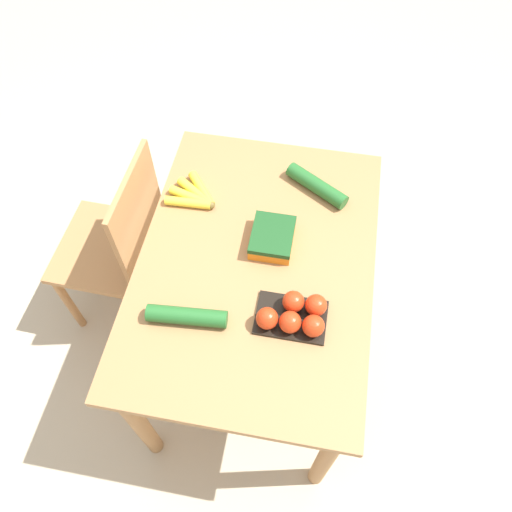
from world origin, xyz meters
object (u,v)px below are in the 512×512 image
object	(u,v)px
carrot_bag	(272,237)
cucumber_near	(317,186)
chair	(121,246)
tomato_pack	(295,315)
cucumber_far	(187,316)
banana_bunch	(195,196)

from	to	relation	value
carrot_bag	cucumber_near	bearing A→B (deg)	-25.31
chair	tomato_pack	world-z (taller)	chair
chair	cucumber_far	bearing A→B (deg)	48.00
tomato_pack	cucumber_near	bearing A→B (deg)	-0.71
tomato_pack	chair	bearing A→B (deg)	65.14
banana_bunch	carrot_bag	world-z (taller)	carrot_bag
carrot_bag	cucumber_far	bearing A→B (deg)	147.82
carrot_bag	cucumber_near	size ratio (longest dim) A/B	0.70
chair	cucumber_near	world-z (taller)	chair
banana_bunch	tomato_pack	xyz separation A→B (m)	(-0.42, -0.42, 0.02)
chair	cucumber_far	distance (m)	0.67
cucumber_near	tomato_pack	bearing A→B (deg)	179.29
carrot_bag	chair	bearing A→B (deg)	83.68
tomato_pack	cucumber_far	distance (m)	0.33
tomato_pack	carrot_bag	bearing A→B (deg)	22.58
banana_bunch	cucumber_far	xyz separation A→B (m)	(-0.48, -0.10, 0.01)
chair	banana_bunch	xyz separation A→B (m)	(0.07, -0.33, 0.31)
cucumber_far	chair	bearing A→B (deg)	46.31
chair	cucumber_near	bearing A→B (deg)	105.60
chair	banana_bunch	world-z (taller)	chair
carrot_bag	cucumber_far	xyz separation A→B (m)	(-0.33, 0.21, -0.01)
chair	banana_bunch	bearing A→B (deg)	103.91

